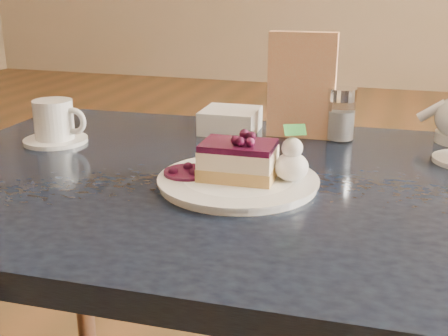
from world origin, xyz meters
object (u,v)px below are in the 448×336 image
(main_table, at_px, (245,218))
(cheesecake_slice, at_px, (238,161))
(dessert_plate, at_px, (238,182))
(coffee_set, at_px, (55,124))

(main_table, bearing_deg, cheesecake_slice, -90.00)
(main_table, distance_m, dessert_plate, 0.09)
(main_table, relative_size, dessert_plate, 4.81)
(cheesecake_slice, bearing_deg, coffee_set, 160.54)
(coffee_set, bearing_deg, dessert_plate, -17.19)
(main_table, height_order, dessert_plate, dessert_plate)
(dessert_plate, height_order, coffee_set, coffee_set)
(dessert_plate, relative_size, cheesecake_slice, 2.07)
(dessert_plate, distance_m, coffee_set, 0.41)
(main_table, xyz_separation_m, cheesecake_slice, (0.00, -0.05, 0.11))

